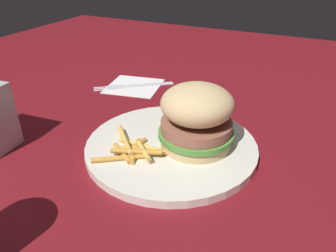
{
  "coord_description": "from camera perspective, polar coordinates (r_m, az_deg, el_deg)",
  "views": [
    {
      "loc": [
        -0.38,
        -0.17,
        0.27
      ],
      "look_at": [
        -0.0,
        0.0,
        0.04
      ],
      "focal_mm": 35.06,
      "sensor_mm": 36.0,
      "label": 1
    }
  ],
  "objects": [
    {
      "name": "fries_pile",
      "position": [
        0.47,
        -5.81,
        -4.08
      ],
      "size": [
        0.09,
        0.11,
        0.01
      ],
      "color": "gold",
      "rests_on": "plate"
    },
    {
      "name": "fork",
      "position": [
        0.72,
        -6.07,
        7.13
      ],
      "size": [
        0.12,
        0.15,
        0.0
      ],
      "color": "silver",
      "rests_on": "napkin"
    },
    {
      "name": "sandwich",
      "position": [
        0.47,
        5.02,
        1.65
      ],
      "size": [
        0.11,
        0.11,
        0.09
      ],
      "color": "tan",
      "rests_on": "plate"
    },
    {
      "name": "ground_plane",
      "position": [
        0.5,
        0.57,
        -4.15
      ],
      "size": [
        1.6,
        1.6,
        0.0
      ],
      "primitive_type": "plane",
      "color": "maroon"
    },
    {
      "name": "napkin",
      "position": [
        0.72,
        -5.93,
        6.96
      ],
      "size": [
        0.13,
        0.13,
        0.0
      ],
      "primitive_type": "cube",
      "rotation": [
        0.0,
        0.0,
        0.19
      ],
      "color": "white",
      "rests_on": "ground_plane"
    },
    {
      "name": "plate",
      "position": [
        0.49,
        0.0,
        -3.67
      ],
      "size": [
        0.25,
        0.25,
        0.01
      ],
      "primitive_type": "cylinder",
      "color": "silver",
      "rests_on": "ground_plane"
    }
  ]
}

